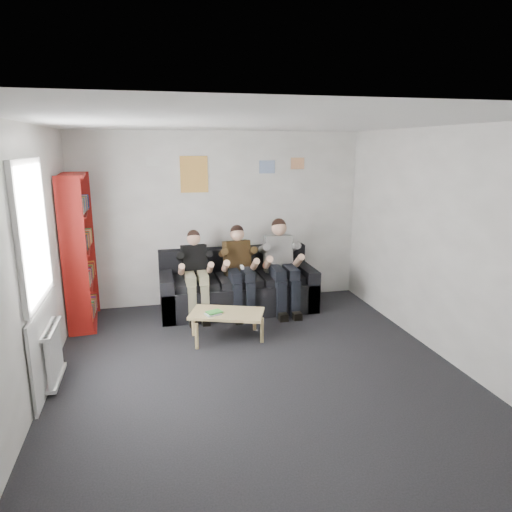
{
  "coord_description": "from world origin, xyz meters",
  "views": [
    {
      "loc": [
        -1.09,
        -4.58,
        2.48
      ],
      "look_at": [
        0.29,
        1.3,
        1.01
      ],
      "focal_mm": 32.0,
      "sensor_mm": 36.0,
      "label": 1
    }
  ],
  "objects_px": {
    "coffee_table": "(227,315)",
    "person_middle": "(240,270)",
    "sofa": "(237,288)",
    "person_right": "(282,266)",
    "bookshelf": "(80,251)",
    "person_left": "(196,274)"
  },
  "relations": [
    {
      "from": "coffee_table",
      "to": "person_middle",
      "type": "relative_size",
      "value": 0.7
    },
    {
      "from": "sofa",
      "to": "coffee_table",
      "type": "distance_m",
      "value": 1.17
    },
    {
      "from": "coffee_table",
      "to": "person_right",
      "type": "bearing_deg",
      "value": 42.11
    },
    {
      "from": "bookshelf",
      "to": "person_middle",
      "type": "height_order",
      "value": "bookshelf"
    },
    {
      "from": "bookshelf",
      "to": "coffee_table",
      "type": "height_order",
      "value": "bookshelf"
    },
    {
      "from": "coffee_table",
      "to": "person_left",
      "type": "height_order",
      "value": "person_left"
    },
    {
      "from": "sofa",
      "to": "person_middle",
      "type": "height_order",
      "value": "person_middle"
    },
    {
      "from": "person_left",
      "to": "sofa",
      "type": "bearing_deg",
      "value": 11.3
    },
    {
      "from": "coffee_table",
      "to": "person_middle",
      "type": "height_order",
      "value": "person_middle"
    },
    {
      "from": "person_right",
      "to": "bookshelf",
      "type": "bearing_deg",
      "value": -179.59
    },
    {
      "from": "bookshelf",
      "to": "person_right",
      "type": "relative_size",
      "value": 1.51
    },
    {
      "from": "sofa",
      "to": "bookshelf",
      "type": "relative_size",
      "value": 1.11
    },
    {
      "from": "coffee_table",
      "to": "person_right",
      "type": "xyz_separation_m",
      "value": [
        1.01,
        0.91,
        0.37
      ]
    },
    {
      "from": "bookshelf",
      "to": "person_right",
      "type": "bearing_deg",
      "value": -7.17
    },
    {
      "from": "coffee_table",
      "to": "bookshelf",
      "type": "bearing_deg",
      "value": 151.65
    },
    {
      "from": "coffee_table",
      "to": "sofa",
      "type": "bearing_deg",
      "value": 72.46
    },
    {
      "from": "coffee_table",
      "to": "person_right",
      "type": "distance_m",
      "value": 1.41
    },
    {
      "from": "person_left",
      "to": "person_right",
      "type": "bearing_deg",
      "value": -6.24
    },
    {
      "from": "person_middle",
      "to": "person_right",
      "type": "distance_m",
      "value": 0.65
    },
    {
      "from": "sofa",
      "to": "coffee_table",
      "type": "bearing_deg",
      "value": -107.54
    },
    {
      "from": "bookshelf",
      "to": "coffee_table",
      "type": "relative_size",
      "value": 2.27
    },
    {
      "from": "sofa",
      "to": "person_left",
      "type": "xyz_separation_m",
      "value": [
        -0.65,
        -0.2,
        0.33
      ]
    }
  ]
}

